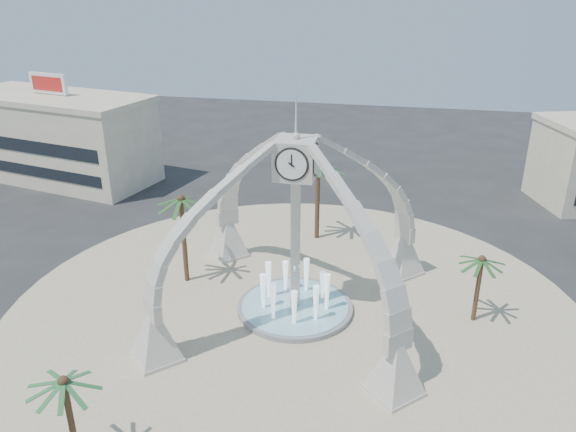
% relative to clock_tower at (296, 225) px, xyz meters
% --- Properties ---
extents(ground, '(140.00, 140.00, 0.00)m').
position_rel_clock_tower_xyz_m(ground, '(0.00, 0.00, -6.49)').
color(ground, '#282828').
rests_on(ground, ground).
extents(plaza, '(40.00, 40.00, 0.06)m').
position_rel_clock_tower_xyz_m(plaza, '(0.00, 0.00, -6.46)').
color(plaza, beige).
rests_on(plaza, ground).
extents(clock_tower, '(17.94, 17.94, 16.30)m').
position_rel_clock_tower_xyz_m(clock_tower, '(0.00, 0.00, 0.00)').
color(clock_tower, beige).
rests_on(clock_tower, ground).
extents(fountain, '(8.00, 8.00, 3.62)m').
position_rel_clock_tower_xyz_m(fountain, '(0.00, 0.00, -6.20)').
color(fountain, gray).
rests_on(fountain, ground).
extents(building_nw, '(23.75, 13.73, 11.90)m').
position_rel_clock_tower_xyz_m(building_nw, '(-32.00, 22.00, -1.66)').
color(building_nw, beige).
rests_on(building_nw, ground).
extents(palm_east, '(4.29, 4.29, 5.26)m').
position_rel_clock_tower_xyz_m(palm_east, '(12.03, 1.38, -1.92)').
color(palm_east, brown).
rests_on(palm_east, ground).
extents(palm_west, '(3.95, 3.95, 7.47)m').
position_rel_clock_tower_xyz_m(palm_west, '(-8.92, 2.33, 0.13)').
color(palm_west, brown).
rests_on(palm_west, ground).
extents(palm_north, '(4.49, 4.49, 7.74)m').
position_rel_clock_tower_xyz_m(palm_north, '(-0.50, 11.98, 0.32)').
color(palm_north, brown).
rests_on(palm_north, ground).
extents(palm_south, '(4.19, 4.19, 5.43)m').
position_rel_clock_tower_xyz_m(palm_south, '(-7.42, -15.27, -1.74)').
color(palm_south, brown).
rests_on(palm_south, ground).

